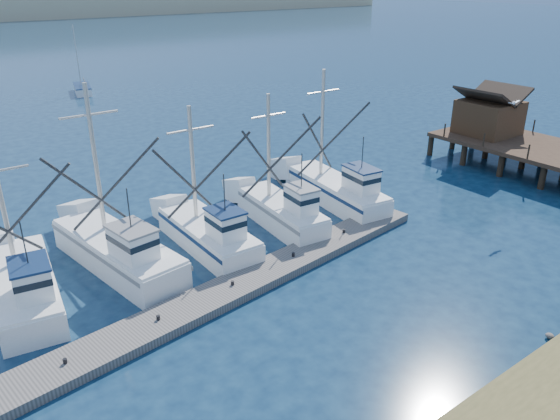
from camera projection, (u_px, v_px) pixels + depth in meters
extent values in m
plane|color=#0C2037|center=(427.00, 318.00, 23.55)|extent=(500.00, 500.00, 0.00)
cube|color=slate|center=(179.00, 314.00, 23.46)|extent=(31.52, 6.06, 0.42)
cube|color=#4C331E|center=(489.00, 117.00, 42.85)|extent=(4.00, 4.00, 2.60)
cube|color=white|center=(25.00, 289.00, 24.58)|extent=(3.65, 8.34, 1.26)
cube|color=white|center=(32.00, 281.00, 22.51)|extent=(1.72, 2.16, 1.50)
cylinder|color=#B7B2A8|center=(3.00, 208.00, 24.20)|extent=(0.22, 0.22, 5.73)
cube|color=white|center=(118.00, 254.00, 27.33)|extent=(3.80, 9.21, 1.51)
cube|color=white|center=(133.00, 244.00, 25.04)|extent=(1.77, 2.37, 1.50)
cylinder|color=#B7B2A8|center=(95.00, 160.00, 26.65)|extent=(0.22, 0.22, 7.55)
cube|color=white|center=(208.00, 237.00, 29.39)|extent=(2.57, 7.42, 1.28)
cube|color=white|center=(226.00, 225.00, 27.45)|extent=(1.45, 1.82, 1.50)
cylinder|color=#B7B2A8|center=(193.00, 164.00, 28.82)|extent=(0.22, 0.22, 6.26)
cube|color=white|center=(281.00, 215.00, 31.91)|extent=(2.77, 7.29, 1.42)
cube|color=white|center=(301.00, 201.00, 29.99)|extent=(1.38, 1.85, 1.50)
cylinder|color=#B7B2A8|center=(269.00, 147.00, 31.29)|extent=(0.22, 0.22, 6.17)
cube|color=white|center=(335.00, 192.00, 35.19)|extent=(3.36, 8.90, 1.42)
cube|color=white|center=(361.00, 181.00, 32.98)|extent=(1.59, 2.26, 1.50)
cylinder|color=#B7B2A8|center=(322.00, 124.00, 34.62)|extent=(0.22, 0.22, 6.90)
cube|color=white|center=(82.00, 89.00, 67.70)|extent=(3.09, 5.85, 0.90)
cylinder|color=#B7B2A8|center=(77.00, 56.00, 66.30)|extent=(0.12, 0.12, 7.20)
sphere|color=white|center=(514.00, 103.00, 32.49)|extent=(0.19, 0.19, 0.19)
cube|color=white|center=(511.00, 103.00, 32.32)|extent=(0.48, 0.12, 0.13)
cube|color=white|center=(517.00, 102.00, 32.64)|extent=(0.48, 0.12, 0.13)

